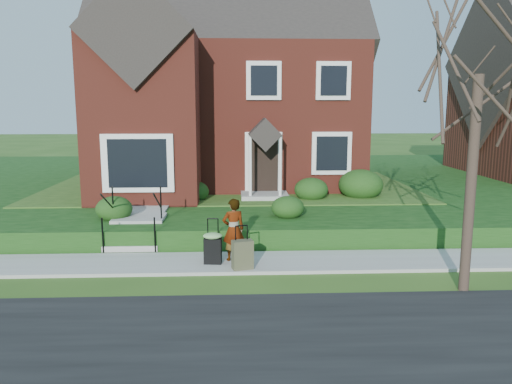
{
  "coord_description": "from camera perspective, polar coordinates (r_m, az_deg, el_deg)",
  "views": [
    {
      "loc": [
        0.15,
        -11.45,
        3.7
      ],
      "look_at": [
        0.76,
        2.0,
        1.41
      ],
      "focal_mm": 35.0,
      "sensor_mm": 36.0,
      "label": 1
    }
  ],
  "objects": [
    {
      "name": "suitcase_olive",
      "position": [
        11.35,
        -1.55,
        -7.16
      ],
      "size": [
        0.51,
        0.37,
        1.0
      ],
      "rotation": [
        0.0,
        0.0,
        0.28
      ],
      "color": "#4A4931",
      "rests_on": "sidewalk"
    },
    {
      "name": "suitcase_black",
      "position": [
        11.76,
        -4.97,
        -6.19
      ],
      "size": [
        0.48,
        0.41,
        1.07
      ],
      "rotation": [
        0.0,
        0.0,
        -0.11
      ],
      "color": "black",
      "rests_on": "sidewalk"
    },
    {
      "name": "ground",
      "position": [
        12.03,
        -3.2,
        -8.26
      ],
      "size": [
        120.0,
        120.0,
        0.0
      ],
      "primitive_type": "plane",
      "color": "#2D5119",
      "rests_on": "ground"
    },
    {
      "name": "front_steps",
      "position": [
        13.93,
        -13.5,
        -3.99
      ],
      "size": [
        1.4,
        2.02,
        1.5
      ],
      "color": "#9E9B93",
      "rests_on": "ground"
    },
    {
      "name": "main_house",
      "position": [
        21.12,
        -3.65,
        13.88
      ],
      "size": [
        10.4,
        10.2,
        9.4
      ],
      "color": "maroon",
      "rests_on": "terrace"
    },
    {
      "name": "sidewalk",
      "position": [
        12.02,
        -3.2,
        -8.08
      ],
      "size": [
        60.0,
        1.6,
        0.08
      ],
      "primitive_type": "cube",
      "color": "#9E9B93",
      "rests_on": "ground"
    },
    {
      "name": "walkway",
      "position": [
        16.94,
        -11.54,
        -0.98
      ],
      "size": [
        1.2,
        6.0,
        0.06
      ],
      "primitive_type": "cube",
      "color": "#9E9B93",
      "rests_on": "terrace"
    },
    {
      "name": "tree_verge",
      "position": [
        10.68,
        24.29,
        14.35
      ],
      "size": [
        4.73,
        4.73,
        6.76
      ],
      "color": "#4D3C2F",
      "rests_on": "ground"
    },
    {
      "name": "terrace",
      "position": [
        22.93,
        7.12,
        1.06
      ],
      "size": [
        44.0,
        20.0,
        0.6
      ],
      "primitive_type": "cube",
      "color": "#12390F",
      "rests_on": "ground"
    },
    {
      "name": "foundation_shrubs",
      "position": [
        16.6,
        -2.44,
        0.57
      ],
      "size": [
        10.15,
        4.44,
        1.1
      ],
      "color": "#13340F",
      "rests_on": "terrace"
    },
    {
      "name": "street",
      "position": [
        7.43,
        -3.62,
        -20.15
      ],
      "size": [
        60.0,
        6.0,
        0.01
      ],
      "primitive_type": "cube",
      "color": "black",
      "rests_on": "ground"
    },
    {
      "name": "woman",
      "position": [
        11.9,
        -2.6,
        -4.3
      ],
      "size": [
        0.63,
        0.51,
        1.5
      ],
      "primitive_type": "imported",
      "rotation": [
        0.0,
        0.0,
        3.45
      ],
      "color": "#999999",
      "rests_on": "sidewalk"
    }
  ]
}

